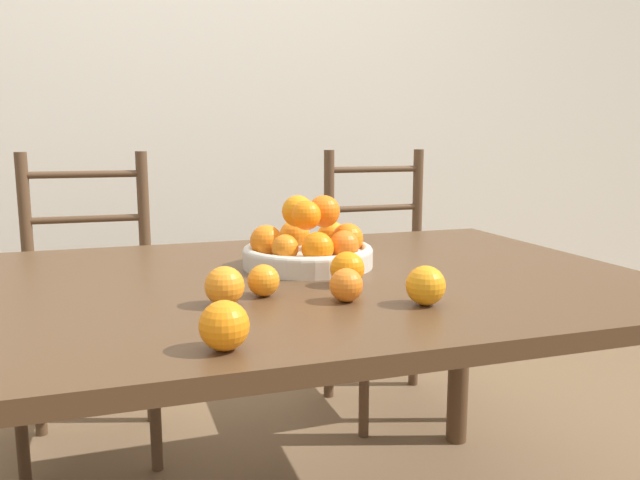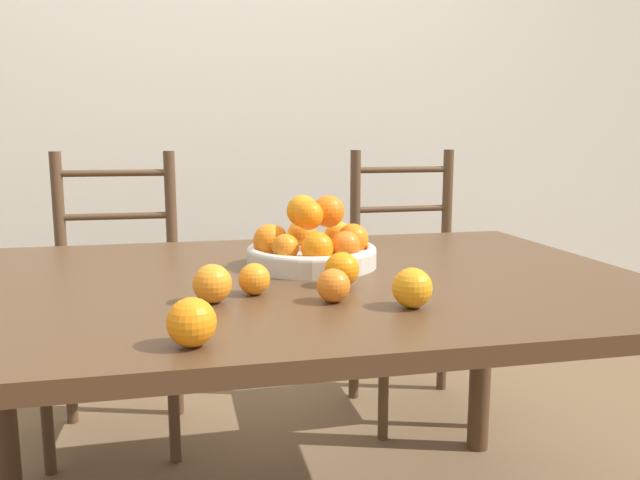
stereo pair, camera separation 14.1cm
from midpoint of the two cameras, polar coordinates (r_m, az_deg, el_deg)
The scene contains 11 objects.
wall_back at distance 2.90m, azimuth -13.03°, elevation 14.43°, with size 8.00×0.06×2.60m.
dining_table at distance 1.42m, azimuth -6.13°, elevation -6.79°, with size 1.62×1.06×0.72m.
fruit_bowl at distance 1.50m, azimuth -3.73°, elevation -0.57°, with size 0.31×0.31×0.17m.
orange_loose_0 at distance 1.30m, azimuth -0.57°, elevation -2.68°, with size 0.07×0.07×0.07m.
orange_loose_1 at distance 1.23m, azimuth -8.46°, elevation -3.71°, with size 0.06×0.06×0.06m.
orange_loose_2 at distance 1.18m, azimuth -1.00°, elevation -4.18°, with size 0.06×0.06×0.06m.
orange_loose_3 at distance 1.16m, azimuth 6.24°, elevation -4.20°, with size 0.07×0.07×0.07m.
orange_loose_4 at distance 1.18m, azimuth -12.13°, elevation -4.18°, with size 0.07×0.07×0.07m.
orange_loose_5 at distance 0.94m, azimuth -13.07°, elevation -7.69°, with size 0.07×0.07×0.07m.
chair_left at distance 2.22m, azimuth -22.10°, elevation -6.25°, with size 0.43×0.41×0.99m.
chair_right at distance 2.39m, azimuth 4.55°, elevation -4.49°, with size 0.43×0.41×0.99m.
Camera 1 is at (-0.35, -1.31, 1.03)m, focal length 35.00 mm.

